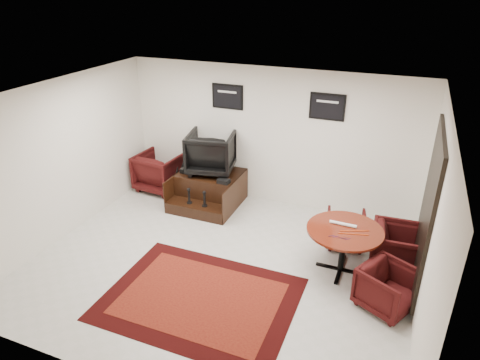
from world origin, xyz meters
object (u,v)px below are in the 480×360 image
Objects in this scene: armchair_side at (160,170)px; table_chair_back at (346,228)px; shine_podium at (209,189)px; shine_chair at (211,150)px; table_chair_corner at (388,286)px; meeting_table at (344,234)px; table_chair_window at (398,247)px.

armchair_side is 4.25m from table_chair_back.
shine_chair is at bearing 90.00° from shine_podium.
table_chair_corner is (3.71, -2.07, -0.76)m from shine_chair.
meeting_table is 0.94m from table_chair_window.
shine_chair is 3.07m from table_chair_back.
shine_podium is 1.97× the size of table_chair_back.
shine_chair is at bearing 88.12° from table_chair_corner.
shine_chair is at bearing 71.53° from table_chair_window.
meeting_table is at bearing 77.36° from table_chair_corner.
shine_podium is at bearing 73.49° from table_chair_window.
armchair_side is (-1.30, 0.05, -0.66)m from shine_chair.
shine_chair is at bearing -177.67° from armchair_side.
shine_chair is 3.98m from table_chair_window.
meeting_table is at bearing -23.79° from shine_podium.
shine_podium is 1.63× the size of table_chair_window.
shine_chair reaches higher than table_chair_back.
table_chair_window reaches higher than meeting_table.
table_chair_corner is at bearing 161.62° from armchair_side.
shine_podium is 3.88m from table_chair_window.
shine_chair reaches higher than shine_podium.
table_chair_back is (4.19, -0.71, -0.13)m from armchair_side.
shine_podium is at bearing 176.31° from armchair_side.
armchair_side reaches higher than table_chair_corner.
table_chair_window is (5.07, -1.10, -0.06)m from armchair_side.
armchair_side reaches higher than shine_podium.
table_chair_window is at bearing 172.33° from armchair_side.
table_chair_window reaches higher than shine_podium.
armchair_side is at bearing 94.33° from table_chair_corner.
meeting_table is 1.02m from table_chair_corner.
armchair_side reaches higher than table_chair_window.
table_chair_window is at bearing -13.55° from shine_podium.
meeting_table is at bearing 83.94° from table_chair_back.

